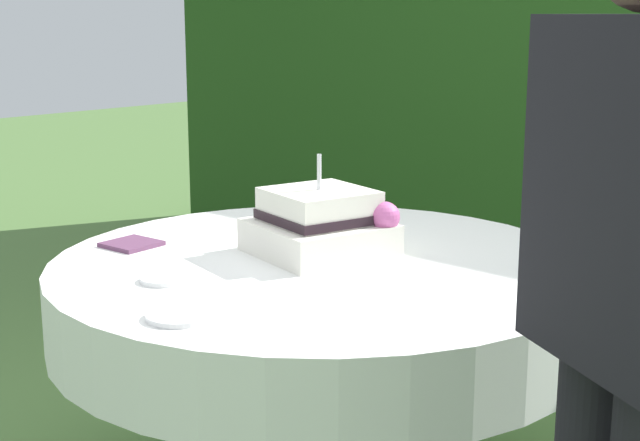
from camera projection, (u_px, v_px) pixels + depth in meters
cake_table at (321, 299)px, 2.47m from camera, size 1.43×1.43×0.76m
wedding_cake at (321, 225)px, 2.50m from camera, size 0.40×0.40×0.27m
serving_plate_near at (180, 316)px, 1.98m from camera, size 0.15×0.15×0.01m
serving_plate_far at (164, 279)px, 2.25m from camera, size 0.12×0.12×0.01m
napkin_stack at (132, 244)px, 2.59m from camera, size 0.14×0.14×0.01m
standing_person at (628, 314)px, 1.49m from camera, size 0.41×0.35×1.60m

